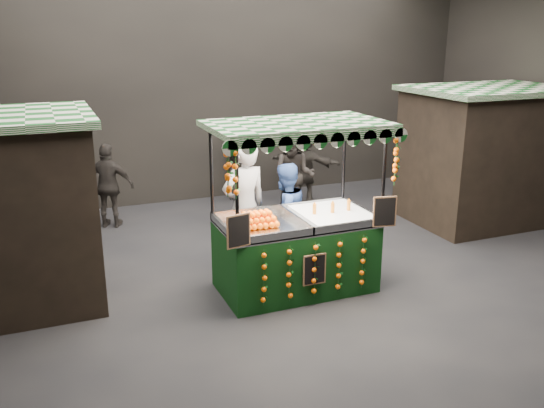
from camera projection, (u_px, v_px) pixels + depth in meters
name	position (u px, v px, depth m)	size (l,w,h in m)	color
ground	(314.00, 282.00, 8.76)	(12.00, 12.00, 0.00)	black
market_hall	(319.00, 49.00, 7.78)	(12.10, 10.10, 5.05)	black
neighbour_stall_right	(486.00, 154.00, 11.29)	(3.00, 2.20, 2.60)	black
juice_stall	(297.00, 240.00, 8.30)	(2.52, 1.48, 2.44)	black
vendor_grey	(244.00, 207.00, 8.88)	(0.84, 0.65, 2.07)	gray
vendor_blue	(285.00, 215.00, 9.17)	(0.96, 0.85, 1.66)	navy
shopper_1	(294.00, 176.00, 11.44)	(1.07, 1.03, 1.74)	#292421
shopper_2	(109.00, 186.00, 10.97)	(1.02, 0.75, 1.61)	#2B2623
shopper_3	(240.00, 182.00, 11.19)	(0.96, 1.20, 1.62)	black
shopper_5	(303.00, 165.00, 12.50)	(1.44, 1.44, 1.67)	#2D2824
shopper_6	(238.00, 161.00, 12.65)	(0.65, 0.75, 1.75)	#2A2522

